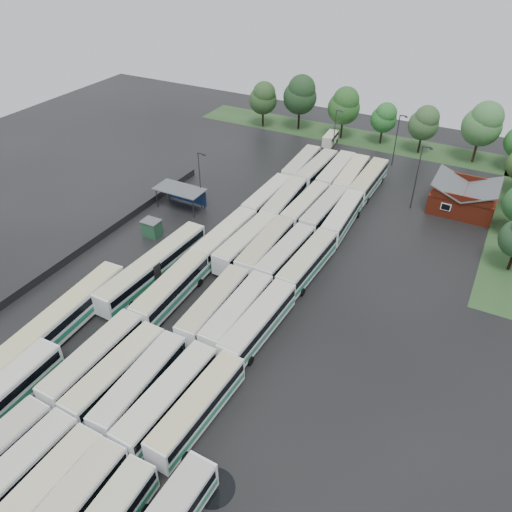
% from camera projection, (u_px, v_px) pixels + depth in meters
% --- Properties ---
extents(ground, '(160.00, 160.00, 0.00)m').
position_uv_depth(ground, '(196.00, 318.00, 60.86)').
color(ground, black).
rests_on(ground, ground).
extents(brick_building, '(10.07, 8.60, 5.39)m').
position_uv_depth(brick_building, '(463.00, 200.00, 81.46)').
color(brick_building, maroon).
rests_on(brick_building, ground).
extents(wash_shed, '(8.20, 4.20, 3.58)m').
position_uv_depth(wash_shed, '(181.00, 191.00, 81.63)').
color(wash_shed, '#2D2D30').
rests_on(wash_shed, ground).
extents(utility_hut, '(2.70, 2.20, 2.62)m').
position_uv_depth(utility_hut, '(152.00, 228.00, 75.40)').
color(utility_hut, '#204B2E').
rests_on(utility_hut, ground).
extents(grass_strip_north, '(80.00, 10.00, 0.01)m').
position_uv_depth(grass_strip_north, '(371.00, 140.00, 106.87)').
color(grass_strip_north, '#284820').
rests_on(grass_strip_north, ground).
extents(west_fence, '(0.10, 50.00, 1.20)m').
position_uv_depth(west_fence, '(101.00, 236.00, 74.80)').
color(west_fence, '#2D2D30').
rests_on(west_fence, ground).
extents(bus_r0c1, '(3.16, 13.07, 3.62)m').
position_uv_depth(bus_r0c1, '(10.00, 480.00, 41.60)').
color(bus_r0c1, white).
rests_on(bus_r0c1, ground).
extents(bus_r0c2, '(2.93, 13.21, 3.67)m').
position_uv_depth(bus_r0c2, '(36.00, 502.00, 40.07)').
color(bus_r0c2, white).
rests_on(bus_r0c2, ground).
extents(bus_r1c0, '(2.81, 13.13, 3.65)m').
position_uv_depth(bus_r1c0, '(94.00, 359.00, 52.64)').
color(bus_r1c0, white).
rests_on(bus_r1c0, ground).
extents(bus_r1c1, '(3.02, 12.95, 3.59)m').
position_uv_depth(bus_r1c1, '(116.00, 373.00, 51.15)').
color(bus_r1c1, white).
rests_on(bus_r1c1, ground).
extents(bus_r1c2, '(3.09, 12.86, 3.56)m').
position_uv_depth(bus_r1c2, '(141.00, 384.00, 49.98)').
color(bus_r1c2, white).
rests_on(bus_r1c2, ground).
extents(bus_r1c3, '(3.23, 13.34, 3.69)m').
position_uv_depth(bus_r1c3, '(168.00, 398.00, 48.51)').
color(bus_r1c3, white).
rests_on(bus_r1c3, ground).
extents(bus_r1c4, '(3.22, 12.90, 3.56)m').
position_uv_depth(bus_r1c4, '(198.00, 408.00, 47.65)').
color(bus_r1c4, white).
rests_on(bus_r1c4, ground).
extents(bus_r2c0, '(3.25, 13.45, 3.72)m').
position_uv_depth(bus_r2c0, '(171.00, 289.00, 62.23)').
color(bus_r2c0, white).
rests_on(bus_r2c0, ground).
extents(bus_r2c2, '(3.16, 13.18, 3.65)m').
position_uv_depth(bus_r2c2, '(214.00, 306.00, 59.68)').
color(bus_r2c2, white).
rests_on(bus_r2c2, ground).
extents(bus_r2c3, '(2.81, 13.10, 3.65)m').
position_uv_depth(bus_r2c3, '(238.00, 313.00, 58.68)').
color(bus_r2c3, white).
rests_on(bus_r2c3, ground).
extents(bus_r2c4, '(3.33, 13.42, 3.71)m').
position_uv_depth(bus_r2c4, '(259.00, 323.00, 57.20)').
color(bus_r2c4, white).
rests_on(bus_r2c4, ground).
extents(bus_r3c0, '(3.18, 13.56, 3.76)m').
position_uv_depth(bus_r3c0, '(225.00, 238.00, 71.76)').
color(bus_r3c0, white).
rests_on(bus_r3c0, ground).
extents(bus_r3c1, '(3.30, 13.42, 3.71)m').
position_uv_depth(bus_r3c1, '(246.00, 243.00, 70.71)').
color(bus_r3c1, white).
rests_on(bus_r3c1, ground).
extents(bus_r3c2, '(3.10, 13.46, 3.73)m').
position_uv_depth(bus_r3c2, '(266.00, 248.00, 69.73)').
color(bus_r3c2, white).
rests_on(bus_r3c2, ground).
extents(bus_r3c3, '(3.29, 12.91, 3.56)m').
position_uv_depth(bus_r3c3, '(285.00, 255.00, 68.48)').
color(bus_r3c3, white).
rests_on(bus_r3c3, ground).
extents(bus_r3c4, '(3.39, 13.45, 3.71)m').
position_uv_depth(bus_r3c4, '(307.00, 262.00, 66.90)').
color(bus_r3c4, white).
rests_on(bus_r3c4, ground).
extents(bus_r4c0, '(2.88, 12.89, 3.58)m').
position_uv_depth(bus_r4c0, '(268.00, 198.00, 81.80)').
color(bus_r4c0, white).
rests_on(bus_r4c0, ground).
extents(bus_r4c1, '(3.48, 13.46, 3.71)m').
position_uv_depth(bus_r4c1, '(284.00, 202.00, 80.48)').
color(bus_r4c1, white).
rests_on(bus_r4c1, ground).
extents(bus_r4c2, '(3.05, 12.86, 3.56)m').
position_uv_depth(bus_r4c2, '(305.00, 206.00, 79.50)').
color(bus_r4c2, white).
rests_on(bus_r4c2, ground).
extents(bus_r4c3, '(3.12, 13.13, 3.64)m').
position_uv_depth(bus_r4c3, '(324.00, 211.00, 78.23)').
color(bus_r4c3, white).
rests_on(bus_r4c3, ground).
extents(bus_r4c4, '(3.32, 13.30, 3.68)m').
position_uv_depth(bus_r4c4, '(343.00, 217.00, 76.77)').
color(bus_r4c4, white).
rests_on(bus_r4c4, ground).
extents(bus_r5c0, '(3.31, 13.08, 3.61)m').
position_uv_depth(bus_r5c0, '(302.00, 166.00, 91.86)').
color(bus_r5c0, white).
rests_on(bus_r5c0, ground).
extents(bus_r5c1, '(3.04, 12.97, 3.59)m').
position_uv_depth(bus_r5c1, '(317.00, 169.00, 90.55)').
color(bus_r5c1, white).
rests_on(bus_r5c1, ground).
extents(bus_r5c2, '(3.14, 13.44, 3.72)m').
position_uv_depth(bus_r5c2, '(336.00, 173.00, 89.23)').
color(bus_r5c2, white).
rests_on(bus_r5c2, ground).
extents(bus_r5c3, '(3.42, 13.48, 3.72)m').
position_uv_depth(bus_r5c3, '(351.00, 177.00, 87.93)').
color(bus_r5c3, white).
rests_on(bus_r5c3, ground).
extents(bus_r5c4, '(2.94, 13.40, 3.72)m').
position_uv_depth(bus_r5c4, '(369.00, 181.00, 86.75)').
color(bus_r5c4, white).
rests_on(bus_r5c4, ground).
extents(artic_bus_west_b, '(3.55, 19.66, 3.63)m').
position_uv_depth(artic_bus_west_b, '(154.00, 266.00, 66.21)').
color(artic_bus_west_b, white).
rests_on(artic_bus_west_b, ground).
extents(artic_bus_west_c, '(3.77, 20.23, 3.73)m').
position_uv_depth(artic_bus_west_c, '(60.00, 321.00, 57.44)').
color(artic_bus_west_c, white).
rests_on(artic_bus_west_c, ground).
extents(minibus, '(2.41, 5.54, 2.36)m').
position_uv_depth(minibus, '(330.00, 138.00, 104.36)').
color(minibus, white).
rests_on(minibus, ground).
extents(tree_north_0, '(6.17, 6.17, 10.22)m').
position_uv_depth(tree_north_0, '(263.00, 98.00, 109.70)').
color(tree_north_0, black).
rests_on(tree_north_0, ground).
extents(tree_north_1, '(7.30, 7.30, 12.10)m').
position_uv_depth(tree_north_1, '(301.00, 94.00, 107.77)').
color(tree_north_1, black).
rests_on(tree_north_1, ground).
extents(tree_north_2, '(6.71, 6.71, 11.12)m').
position_uv_depth(tree_north_2, '(345.00, 105.00, 103.77)').
color(tree_north_2, black).
rests_on(tree_north_2, ground).
extents(tree_north_3, '(5.33, 5.33, 8.83)m').
position_uv_depth(tree_north_3, '(384.00, 117.00, 102.17)').
color(tree_north_3, black).
rests_on(tree_north_3, ground).
extents(tree_north_4, '(5.94, 5.94, 9.84)m').
position_uv_depth(tree_north_4, '(425.00, 123.00, 97.89)').
color(tree_north_4, black).
rests_on(tree_north_4, ground).
extents(tree_north_5, '(7.34, 7.34, 12.15)m').
position_uv_depth(tree_north_5, '(483.00, 123.00, 93.33)').
color(tree_north_5, '#3B2616').
rests_on(tree_north_5, ground).
extents(lamp_post_ne, '(1.69, 0.33, 10.98)m').
position_uv_depth(lamp_post_ne, '(418.00, 173.00, 79.34)').
color(lamp_post_ne, '#2D2D30').
rests_on(lamp_post_ne, ground).
extents(lamp_post_nw, '(1.50, 0.29, 9.74)m').
position_uv_depth(lamp_post_nw, '(200.00, 176.00, 80.03)').
color(lamp_post_nw, '#2D2D30').
rests_on(lamp_post_nw, ground).
extents(lamp_post_back_w, '(1.43, 0.28, 9.26)m').
position_uv_depth(lamp_post_back_w, '(335.00, 129.00, 97.50)').
color(lamp_post_back_w, '#2D2D30').
rests_on(lamp_post_back_w, ground).
extents(lamp_post_back_e, '(1.54, 0.30, 9.99)m').
position_uv_depth(lamp_post_back_e, '(397.00, 137.00, 93.27)').
color(lamp_post_back_e, '#2D2D30').
rests_on(lamp_post_back_e, ground).
extents(puddle_0, '(5.34, 5.34, 0.01)m').
position_uv_depth(puddle_0, '(67.00, 467.00, 44.76)').
color(puddle_0, black).
rests_on(puddle_0, ground).
extents(puddle_2, '(7.36, 7.36, 0.01)m').
position_uv_depth(puddle_2, '(147.00, 285.00, 66.20)').
color(puddle_2, black).
rests_on(puddle_2, ground).
extents(puddle_3, '(4.78, 4.78, 0.01)m').
position_uv_depth(puddle_3, '(223.00, 366.00, 54.58)').
color(puddle_3, black).
rests_on(puddle_3, ground).
extents(puddle_4, '(3.89, 3.89, 0.01)m').
position_uv_depth(puddle_4, '(213.00, 488.00, 43.15)').
color(puddle_4, black).
rests_on(puddle_4, ground).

